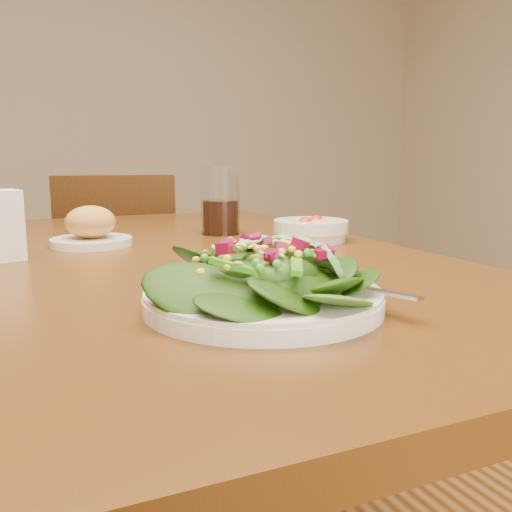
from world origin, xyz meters
The scene contains 6 objects.
dining_table centered at (0.00, 0.00, 0.65)m, with size 0.90×1.40×0.75m.
chair_far centered at (0.10, 0.96, 0.46)m, with size 0.49×0.49×0.86m.
salad_plate centered at (0.01, -0.39, 0.78)m, with size 0.28×0.28×0.08m.
bread_plate centered at (-0.11, 0.17, 0.78)m, with size 0.16×0.16×0.08m.
tomato_bowl centered at (0.32, 0.05, 0.77)m, with size 0.15×0.15×0.05m.
drinking_glass centered at (0.19, 0.22, 0.82)m, with size 0.09×0.09×0.15m.
Camera 1 is at (-0.27, -0.97, 0.93)m, focal length 40.00 mm.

